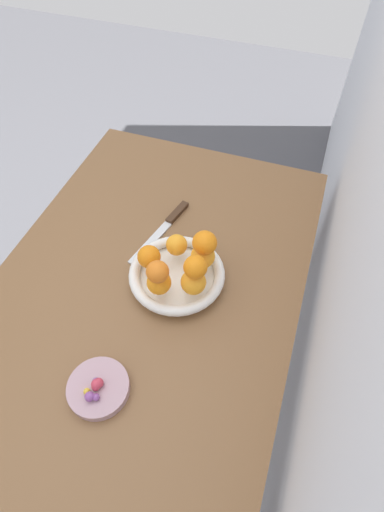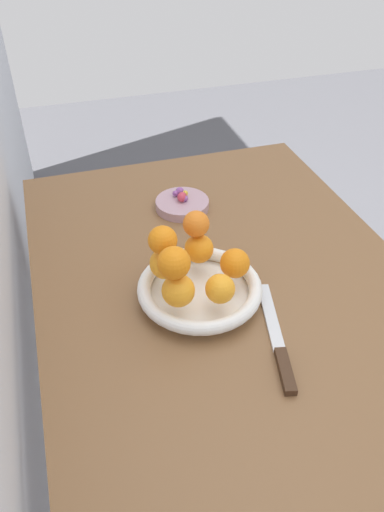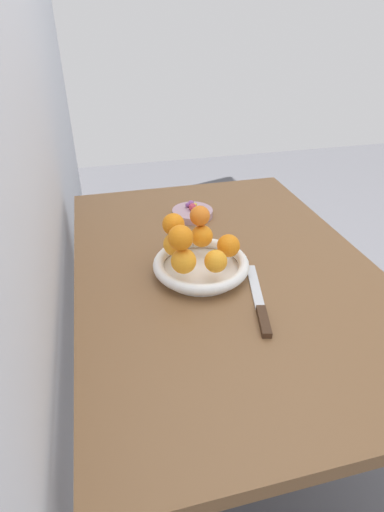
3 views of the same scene
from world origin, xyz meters
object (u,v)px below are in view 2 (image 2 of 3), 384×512
candy_ball_3 (182,198)px  knife (278,343)px  orange_2 (220,289)px  candy_ball_4 (182,196)px  orange_4 (199,249)px  candy_ball_5 (185,199)px  candy_ball_1 (182,197)px  candy_ball_6 (180,191)px  dining_table (228,315)px  fruit_bowl (200,290)px  candy_ball_0 (183,193)px  candy_ball_2 (176,194)px  orange_3 (234,263)px  candy_dish (182,204)px  orange_1 (178,290)px  orange_7 (163,240)px  orange_0 (165,263)px  orange_5 (196,224)px  orange_6 (174,263)px

candy_ball_3 → knife: (-0.47, -0.04, -0.03)m
orange_2 → candy_ball_4: (0.38, -0.04, -0.04)m
orange_4 → candy_ball_5: size_ratio=3.66×
candy_ball_1 → candy_ball_6: (0.03, -0.00, -0.00)m
dining_table → candy_ball_6: 0.34m
fruit_bowl → orange_4: size_ratio=4.15×
dining_table → fruit_bowl: bearing=105.9°
candy_ball_0 → candy_ball_2: size_ratio=0.94×
orange_3 → orange_4: bearing=37.9°
fruit_bowl → dining_table: bearing=-74.1°
orange_3 → candy_ball_1: size_ratio=2.59×
candy_dish → dining_table: bearing=-177.5°
candy_ball_5 → candy_ball_6: size_ratio=0.78×
orange_1 → orange_3: orange_1 is taller
candy_dish → candy_ball_3: 0.02m
candy_ball_0 → candy_ball_4: size_ratio=0.82×
orange_3 → candy_ball_1: orange_3 is taller
orange_4 → orange_7: (-0.03, 0.08, 0.06)m
orange_0 → candy_ball_6: bearing=-20.8°
candy_ball_1 → candy_ball_4: size_ratio=1.27×
orange_5 → candy_ball_6: bearing=-9.2°
candy_dish → candy_ball_2: size_ratio=8.56×
orange_0 → orange_3: bearing=-106.3°
orange_0 → candy_ball_1: bearing=-22.3°
orange_1 → orange_5: orange_5 is taller
orange_0 → orange_6: bearing=178.4°
candy_ball_2 → orange_0: bearing=161.0°
candy_ball_1 → orange_1: bearing=162.8°
candy_ball_0 → knife: size_ratio=0.05×
orange_7 → candy_ball_6: orange_7 is taller
orange_7 → candy_ball_1: orange_7 is taller
orange_6 → candy_ball_5: size_ratio=3.71×
fruit_bowl → candy_ball_2: size_ratio=15.84×
candy_ball_1 → orange_3: bearing=-178.1°
candy_ball_1 → candy_ball_3: 0.00m
candy_ball_1 → candy_ball_6: candy_ball_1 is taller
candy_ball_2 → orange_2: bearing=176.1°
orange_4 → candy_ball_0: (0.27, -0.05, -0.04)m
candy_ball_6 → candy_ball_0: bearing=-139.7°
orange_4 → candy_ball_2: bearing=-5.9°
orange_6 → candy_ball_5: (0.34, -0.12, -0.10)m
orange_2 → candy_ball_6: 0.40m
candy_ball_6 → orange_2: bearing=174.4°
candy_dish → candy_ball_2: bearing=23.7°
orange_5 → candy_ball_6: (0.27, -0.04, -0.09)m
dining_table → knife: (-0.18, -0.02, 0.09)m
candy_ball_4 → candy_ball_6: size_ratio=0.86×
candy_ball_3 → candy_ball_5: bearing=-106.9°
candy_ball_5 → candy_ball_0: bearing=-8.9°
orange_3 → orange_2: bearing=140.6°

